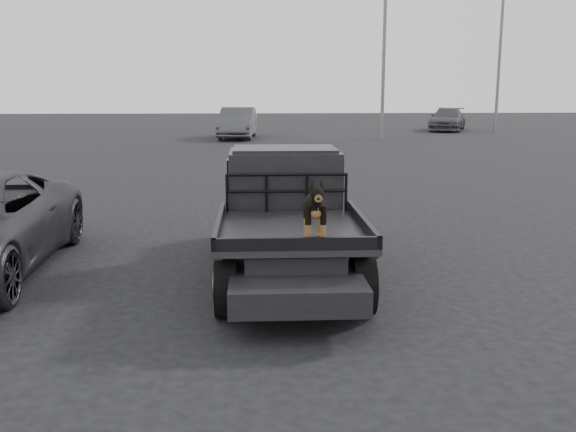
{
  "coord_description": "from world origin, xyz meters",
  "views": [
    {
      "loc": [
        0.03,
        -7.8,
        2.74
      ],
      "look_at": [
        0.4,
        -0.68,
        1.3
      ],
      "focal_mm": 40.0,
      "sensor_mm": 36.0,
      "label": 1
    }
  ],
  "objects_px": {
    "dog": "(314,210)",
    "floodlight_far": "(503,10)",
    "flatbed_ute": "(287,245)",
    "distant_car_a": "(238,123)",
    "distant_car_b": "(448,119)",
    "floodlight_mid": "(385,0)"
  },
  "relations": [
    {
      "from": "flatbed_ute",
      "to": "distant_car_a",
      "type": "bearing_deg",
      "value": 93.04
    },
    {
      "from": "distant_car_a",
      "to": "floodlight_far",
      "type": "distance_m",
      "value": 17.13
    },
    {
      "from": "dog",
      "to": "floodlight_mid",
      "type": "relative_size",
      "value": 0.06
    },
    {
      "from": "floodlight_mid",
      "to": "floodlight_far",
      "type": "relative_size",
      "value": 0.99
    },
    {
      "from": "floodlight_mid",
      "to": "floodlight_far",
      "type": "bearing_deg",
      "value": 30.78
    },
    {
      "from": "dog",
      "to": "floodlight_far",
      "type": "bearing_deg",
      "value": 65.83
    },
    {
      "from": "flatbed_ute",
      "to": "distant_car_a",
      "type": "xyz_separation_m",
      "value": [
        -1.36,
        25.69,
        0.36
      ]
    },
    {
      "from": "distant_car_b",
      "to": "floodlight_mid",
      "type": "distance_m",
      "value": 10.61
    },
    {
      "from": "dog",
      "to": "floodlight_mid",
      "type": "distance_m",
      "value": 27.57
    },
    {
      "from": "flatbed_ute",
      "to": "floodlight_mid",
      "type": "relative_size",
      "value": 0.42
    },
    {
      "from": "floodlight_mid",
      "to": "distant_car_b",
      "type": "bearing_deg",
      "value": 49.9
    },
    {
      "from": "dog",
      "to": "distant_car_b",
      "type": "distance_m",
      "value": 34.74
    },
    {
      "from": "distant_car_a",
      "to": "floodlight_mid",
      "type": "bearing_deg",
      "value": -3.3
    },
    {
      "from": "flatbed_ute",
      "to": "floodlight_far",
      "type": "bearing_deg",
      "value": 64.27
    },
    {
      "from": "distant_car_a",
      "to": "distant_car_b",
      "type": "distance_m",
      "value": 14.2
    },
    {
      "from": "floodlight_mid",
      "to": "distant_car_a",
      "type": "bearing_deg",
      "value": 172.23
    },
    {
      "from": "flatbed_ute",
      "to": "floodlight_mid",
      "type": "height_order",
      "value": "floodlight_mid"
    },
    {
      "from": "dog",
      "to": "floodlight_far",
      "type": "relative_size",
      "value": 0.06
    },
    {
      "from": "distant_car_a",
      "to": "floodlight_mid",
      "type": "height_order",
      "value": "floodlight_mid"
    },
    {
      "from": "distant_car_a",
      "to": "floodlight_far",
      "type": "bearing_deg",
      "value": 17.73
    },
    {
      "from": "distant_car_b",
      "to": "flatbed_ute",
      "type": "bearing_deg",
      "value": -88.33
    },
    {
      "from": "dog",
      "to": "floodlight_mid",
      "type": "xyz_separation_m",
      "value": [
        6.02,
        26.28,
        5.75
      ]
    }
  ]
}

